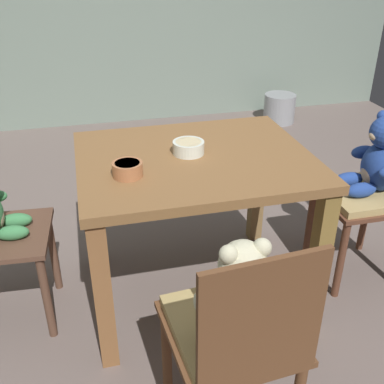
{
  "coord_description": "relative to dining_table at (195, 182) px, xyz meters",
  "views": [
    {
      "loc": [
        -0.45,
        -1.75,
        1.53
      ],
      "look_at": [
        0.0,
        0.05,
        0.52
      ],
      "focal_mm": 43.27,
      "sensor_mm": 36.0,
      "label": 1
    }
  ],
  "objects": [
    {
      "name": "teddy_chair_near_front",
      "position": [
        -0.07,
        -0.78,
        -0.06
      ],
      "size": [
        0.42,
        0.44,
        0.86
      ],
      "rotation": [
        0.0,
        0.0,
        1.65
      ],
      "color": "brown",
      "rests_on": "ground_plane"
    },
    {
      "name": "metal_pail",
      "position": [
        1.38,
        2.15,
        -0.47
      ],
      "size": [
        0.29,
        0.29,
        0.26
      ],
      "primitive_type": "cylinder",
      "color": "#93969B",
      "rests_on": "ground_plane"
    },
    {
      "name": "porridge_bowl_white_center",
      "position": [
        -0.02,
        0.03,
        0.15
      ],
      "size": [
        0.14,
        0.14,
        0.05
      ],
      "color": "white",
      "rests_on": "dining_table"
    },
    {
      "name": "teddy_chair_near_right",
      "position": [
        0.86,
        -0.06,
        -0.05
      ],
      "size": [
        0.39,
        0.39,
        0.85
      ],
      "rotation": [
        0.0,
        0.0,
        3.13
      ],
      "color": "brown",
      "rests_on": "ground_plane"
    },
    {
      "name": "porridge_bowl_terracotta_near_left",
      "position": [
        -0.3,
        -0.12,
        0.15
      ],
      "size": [
        0.12,
        0.12,
        0.06
      ],
      "color": "#B46E45",
      "rests_on": "dining_table"
    },
    {
      "name": "dining_table",
      "position": [
        0.0,
        0.0,
        0.0
      ],
      "size": [
        0.99,
        0.81,
        0.72
      ],
      "color": "brown",
      "rests_on": "ground_plane"
    },
    {
      "name": "ground_plane",
      "position": [
        0.0,
        0.0,
        -0.62
      ],
      "size": [
        5.2,
        5.2,
        0.04
      ],
      "color": "#70605B"
    }
  ]
}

